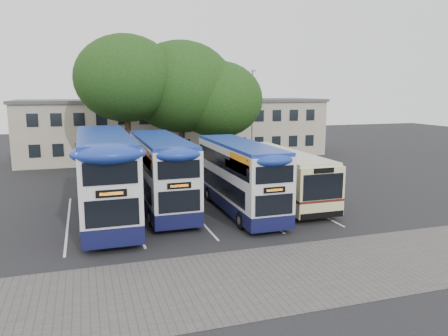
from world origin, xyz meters
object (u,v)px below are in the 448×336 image
bus_dd_left (105,173)px  bus_dd_mid (161,170)px  bus_single (279,173)px  tree_left (126,79)px  bus_dd_right (239,174)px  tree_mid (181,87)px  lamp_post (252,112)px  tree_right (218,100)px

bus_dd_left → bus_dd_mid: bearing=20.1°
bus_dd_mid → bus_single: bus_dd_mid is taller
tree_left → bus_dd_mid: 12.46m
bus_dd_left → bus_dd_right: bus_dd_left is taller
tree_left → bus_single: bearing=-53.0°
tree_mid → bus_dd_left: tree_mid is taller
lamp_post → tree_left: bearing=-167.4°
tree_right → bus_dd_right: 14.25m
bus_dd_left → bus_single: size_ratio=1.06×
bus_dd_mid → bus_dd_right: size_ratio=1.06×
tree_left → tree_right: (7.94, 0.31, -1.76)m
tree_left → bus_dd_right: 15.19m
bus_dd_left → tree_left: bearing=78.4°
tree_left → tree_mid: tree_left is taller
tree_right → lamp_post: bearing=29.8°
lamp_post → tree_mid: bearing=-167.7°
tree_mid → bus_dd_right: bearing=-88.7°
tree_mid → bus_single: 14.15m
bus_single → lamp_post: bearing=75.6°
tree_mid → bus_dd_mid: (-4.00, -12.17, -5.02)m
bus_dd_mid → bus_dd_left: bearing=-159.9°
tree_mid → bus_single: (3.73, -12.45, -5.59)m
tree_right → bus_dd_left: (-10.46, -12.59, -3.68)m
tree_left → bus_single: size_ratio=1.07×
tree_left → bus_dd_right: size_ratio=1.17×
tree_left → bus_dd_right: tree_left is taller
lamp_post → bus_dd_left: (-14.67, -15.00, -2.43)m
bus_dd_mid → bus_dd_right: 4.77m
bus_dd_mid → bus_dd_right: bearing=-24.9°
bus_single → tree_mid: bearing=106.7°
tree_left → lamp_post: bearing=12.6°
tree_mid → bus_dd_mid: tree_mid is taller
bus_dd_left → bus_single: bus_dd_left is taller
tree_right → bus_dd_right: bearing=-101.8°
tree_right → bus_dd_right: (-2.80, -13.37, -4.05)m
bus_dd_mid → bus_single: (7.72, -0.28, -0.57)m
tree_left → bus_dd_left: (-2.52, -12.28, -5.44)m
bus_dd_left → bus_dd_right: (7.66, -0.79, -0.37)m
tree_mid → tree_left: bearing=-166.9°
lamp_post → bus_single: (-3.61, -14.06, -3.24)m
bus_dd_left → bus_single: (11.05, 0.94, -0.81)m
lamp_post → bus_dd_left: bearing=-134.4°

